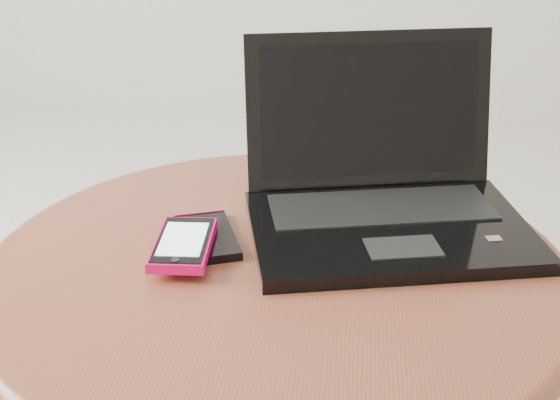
# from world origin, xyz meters

# --- Properties ---
(table) EXTENTS (0.66, 0.66, 0.52)m
(table) POSITION_xyz_m (-0.07, -0.02, 0.41)
(table) COLOR brown
(table) RESTS_ON ground
(laptop) EXTENTS (0.37, 0.33, 0.21)m
(laptop) POSITION_xyz_m (0.04, 0.08, 0.56)
(laptop) COLOR black
(laptop) RESTS_ON table
(phone_black) EXTENTS (0.10, 0.13, 0.01)m
(phone_black) POSITION_xyz_m (-0.16, 0.01, 0.53)
(phone_black) COLOR black
(phone_black) RESTS_ON table
(phone_pink) EXTENTS (0.07, 0.12, 0.01)m
(phone_pink) POSITION_xyz_m (-0.18, -0.03, 0.54)
(phone_pink) COLOR #E9045E
(phone_pink) RESTS_ON phone_black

